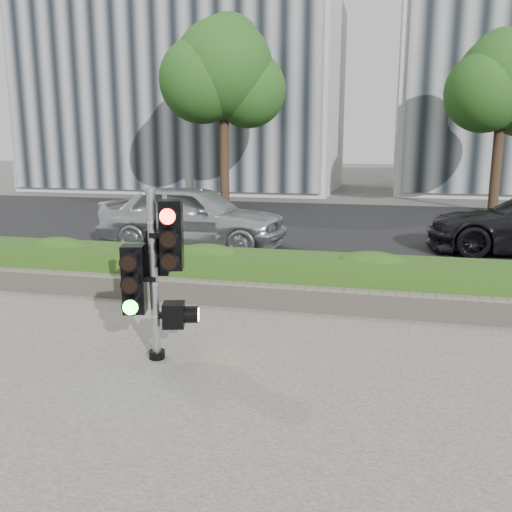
# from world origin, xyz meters

# --- Properties ---
(ground) EXTENTS (120.00, 120.00, 0.00)m
(ground) POSITION_xyz_m (0.00, 0.00, 0.00)
(ground) COLOR #51514C
(ground) RESTS_ON ground
(sidewalk) EXTENTS (16.00, 11.00, 0.03)m
(sidewalk) POSITION_xyz_m (0.00, -2.50, 0.01)
(sidewalk) COLOR #9E9389
(sidewalk) RESTS_ON ground
(road) EXTENTS (60.00, 13.00, 0.02)m
(road) POSITION_xyz_m (0.00, 10.00, 0.01)
(road) COLOR black
(road) RESTS_ON ground
(curb) EXTENTS (60.00, 0.25, 0.12)m
(curb) POSITION_xyz_m (0.00, 3.15, 0.06)
(curb) COLOR gray
(curb) RESTS_ON ground
(stone_wall) EXTENTS (12.00, 0.32, 0.34)m
(stone_wall) POSITION_xyz_m (0.00, 1.90, 0.20)
(stone_wall) COLOR gray
(stone_wall) RESTS_ON sidewalk
(hedge) EXTENTS (12.00, 1.00, 0.68)m
(hedge) POSITION_xyz_m (0.00, 2.55, 0.37)
(hedge) COLOR #508B2B
(hedge) RESTS_ON sidewalk
(building_left) EXTENTS (16.00, 9.00, 15.00)m
(building_left) POSITION_xyz_m (-9.00, 23.00, 7.50)
(building_left) COLOR #B7B7B2
(building_left) RESTS_ON ground
(tree_left) EXTENTS (4.61, 4.03, 7.34)m
(tree_left) POSITION_xyz_m (-4.52, 14.56, 5.04)
(tree_left) COLOR black
(tree_left) RESTS_ON ground
(tree_right) EXTENTS (4.10, 3.58, 6.53)m
(tree_right) POSITION_xyz_m (5.48, 15.55, 4.48)
(tree_right) COLOR black
(tree_right) RESTS_ON ground
(traffic_signal) EXTENTS (0.72, 0.61, 1.99)m
(traffic_signal) POSITION_xyz_m (-0.83, -0.34, 1.13)
(traffic_signal) COLOR black
(traffic_signal) RESTS_ON sidewalk
(car_silver) EXTENTS (4.54, 1.96, 1.53)m
(car_silver) POSITION_xyz_m (-2.79, 6.21, 0.78)
(car_silver) COLOR #B5B8BD
(car_silver) RESTS_ON road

